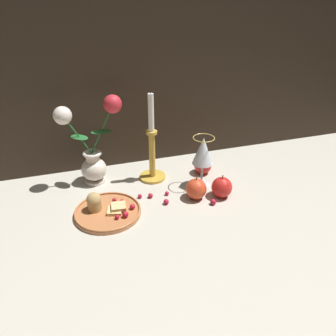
{
  "coord_description": "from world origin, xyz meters",
  "views": [
    {
      "loc": [
        -0.22,
        -0.94,
        0.63
      ],
      "look_at": [
        0.07,
        -0.02,
        0.1
      ],
      "focal_mm": 35.0,
      "sensor_mm": 36.0,
      "label": 1
    }
  ],
  "objects_px": {
    "apple_near_glass": "(196,189)",
    "apple_beside_vase": "(203,165)",
    "plate_with_pastries": "(106,210)",
    "wine_glass": "(203,153)",
    "candlestick": "(152,154)",
    "vase": "(92,148)",
    "apple_at_table_edge": "(222,187)"
  },
  "relations": [
    {
      "from": "apple_at_table_edge",
      "to": "wine_glass",
      "type": "bearing_deg",
      "value": 112.96
    },
    {
      "from": "vase",
      "to": "plate_with_pastries",
      "type": "bearing_deg",
      "value": -88.25
    },
    {
      "from": "apple_beside_vase",
      "to": "apple_near_glass",
      "type": "relative_size",
      "value": 0.96
    },
    {
      "from": "apple_near_glass",
      "to": "wine_glass",
      "type": "bearing_deg",
      "value": 55.16
    },
    {
      "from": "wine_glass",
      "to": "candlestick",
      "type": "relative_size",
      "value": 0.56
    },
    {
      "from": "plate_with_pastries",
      "to": "wine_glass",
      "type": "xyz_separation_m",
      "value": [
        0.35,
        0.07,
        0.12
      ]
    },
    {
      "from": "vase",
      "to": "apple_beside_vase",
      "type": "bearing_deg",
      "value": -8.86
    },
    {
      "from": "plate_with_pastries",
      "to": "candlestick",
      "type": "height_order",
      "value": "candlestick"
    },
    {
      "from": "vase",
      "to": "apple_at_table_edge",
      "type": "relative_size",
      "value": 3.81
    },
    {
      "from": "wine_glass",
      "to": "apple_at_table_edge",
      "type": "bearing_deg",
      "value": -67.04
    },
    {
      "from": "apple_beside_vase",
      "to": "apple_at_table_edge",
      "type": "relative_size",
      "value": 0.96
    },
    {
      "from": "wine_glass",
      "to": "plate_with_pastries",
      "type": "bearing_deg",
      "value": -169.0
    },
    {
      "from": "vase",
      "to": "plate_with_pastries",
      "type": "xyz_separation_m",
      "value": [
        0.01,
        -0.21,
        -0.12
      ]
    },
    {
      "from": "plate_with_pastries",
      "to": "apple_near_glass",
      "type": "xyz_separation_m",
      "value": [
        0.31,
        -0.0,
        0.02
      ]
    },
    {
      "from": "candlestick",
      "to": "apple_at_table_edge",
      "type": "relative_size",
      "value": 4.01
    },
    {
      "from": "plate_with_pastries",
      "to": "candlestick",
      "type": "distance_m",
      "value": 0.28
    },
    {
      "from": "apple_beside_vase",
      "to": "apple_near_glass",
      "type": "xyz_separation_m",
      "value": [
        -0.09,
        -0.15,
        0.0
      ]
    },
    {
      "from": "plate_with_pastries",
      "to": "apple_at_table_edge",
      "type": "relative_size",
      "value": 2.54
    },
    {
      "from": "vase",
      "to": "plate_with_pastries",
      "type": "distance_m",
      "value": 0.24
    },
    {
      "from": "apple_beside_vase",
      "to": "wine_glass",
      "type": "bearing_deg",
      "value": -115.78
    },
    {
      "from": "candlestick",
      "to": "apple_beside_vase",
      "type": "height_order",
      "value": "candlestick"
    },
    {
      "from": "apple_near_glass",
      "to": "apple_beside_vase",
      "type": "bearing_deg",
      "value": 59.75
    },
    {
      "from": "candlestick",
      "to": "apple_near_glass",
      "type": "bearing_deg",
      "value": -58.63
    },
    {
      "from": "candlestick",
      "to": "apple_beside_vase",
      "type": "relative_size",
      "value": 4.2
    },
    {
      "from": "plate_with_pastries",
      "to": "candlestick",
      "type": "relative_size",
      "value": 0.63
    },
    {
      "from": "apple_beside_vase",
      "to": "apple_at_table_edge",
      "type": "bearing_deg",
      "value": -90.53
    },
    {
      "from": "apple_beside_vase",
      "to": "apple_near_glass",
      "type": "height_order",
      "value": "apple_near_glass"
    },
    {
      "from": "apple_beside_vase",
      "to": "apple_near_glass",
      "type": "distance_m",
      "value": 0.18
    },
    {
      "from": "apple_near_glass",
      "to": "apple_at_table_edge",
      "type": "xyz_separation_m",
      "value": [
        0.09,
        -0.02,
        0.0
      ]
    },
    {
      "from": "wine_glass",
      "to": "candlestick",
      "type": "bearing_deg",
      "value": 146.8
    },
    {
      "from": "wine_glass",
      "to": "apple_at_table_edge",
      "type": "relative_size",
      "value": 2.26
    },
    {
      "from": "apple_at_table_edge",
      "to": "plate_with_pastries",
      "type": "bearing_deg",
      "value": 177.18
    }
  ]
}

